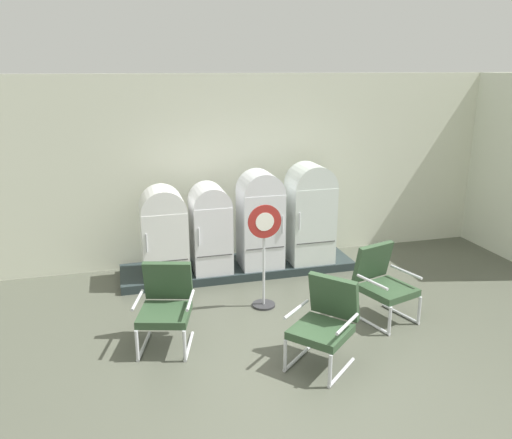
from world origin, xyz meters
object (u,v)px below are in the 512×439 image
armchair_left (166,303)px  armchair_right (383,281)px  refrigerator_2 (260,217)px  refrigerator_1 (210,225)px  refrigerator_3 (310,210)px  armchair_center (325,320)px  sign_stand (264,258)px  refrigerator_0 (164,230)px

armchair_left → armchair_right: same height
refrigerator_2 → armchair_left: 2.51m
refrigerator_1 → armchair_right: 2.75m
refrigerator_3 → armchair_center: 2.89m
refrigerator_3 → refrigerator_2: bearing=-179.3°
sign_stand → armchair_right: bearing=-27.0°
armchair_left → armchair_center: size_ratio=1.00×
refrigerator_2 → armchair_left: (-1.67, -1.84, -0.42)m
refrigerator_0 → refrigerator_1: refrigerator_0 is taller
refrigerator_3 → armchair_center: (-0.85, -2.73, -0.45)m
refrigerator_0 → armchair_left: refrigerator_0 is taller
armchair_center → refrigerator_3: bearing=72.7°
refrigerator_2 → armchair_right: (1.12, -1.91, -0.42)m
refrigerator_2 → armchair_right: 2.25m
refrigerator_3 → armchair_right: bearing=-81.4°
refrigerator_1 → sign_stand: bearing=-67.5°
refrigerator_0 → armchair_right: 3.27m
armchair_right → sign_stand: 1.58m
refrigerator_0 → sign_stand: size_ratio=0.93×
refrigerator_3 → refrigerator_0: bearing=179.8°
armchair_center → sign_stand: 1.56m
armchair_left → sign_stand: size_ratio=0.67×
armchair_right → armchair_center: (-1.14, -0.81, 0.00)m
armchair_center → sign_stand: size_ratio=0.67×
refrigerator_1 → sign_stand: (0.51, -1.23, -0.13)m
armchair_left → sign_stand: (1.39, 0.65, 0.19)m
refrigerator_1 → sign_stand: 1.34m
armchair_center → sign_stand: bearing=99.7°
refrigerator_1 → refrigerator_3: refrigerator_3 is taller
refrigerator_2 → refrigerator_3: refrigerator_3 is taller
refrigerator_3 → refrigerator_1: bearing=179.0°
armchair_center → refrigerator_2: bearing=89.6°
sign_stand → refrigerator_1: bearing=112.5°
refrigerator_0 → armchair_left: 1.89m
refrigerator_1 → refrigerator_3: size_ratio=0.85×
armchair_left → armchair_center: bearing=-28.1°
refrigerator_1 → armchair_center: 2.88m
refrigerator_1 → armchair_center: (0.77, -2.76, -0.32)m
refrigerator_2 → armchair_right: refrigerator_2 is taller
refrigerator_1 → refrigerator_3: 1.63m
armchair_right → sign_stand: sign_stand is taller
sign_stand → armchair_center: bearing=-80.3°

